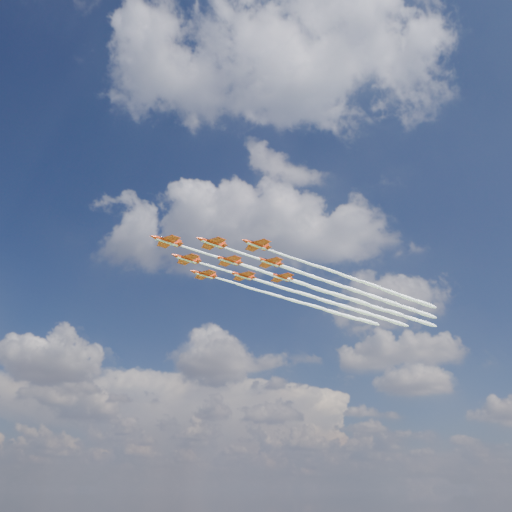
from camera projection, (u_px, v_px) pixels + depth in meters
The scene contains 9 objects.
jet_lead at pixel (287, 279), 168.59m from camera, with size 69.29×71.95×2.53m.
jet_row2_port at pixel (324, 280), 169.68m from camera, with size 69.29×71.95×2.53m.
jet_row2_starb at pixel (297, 292), 179.66m from camera, with size 69.29×71.95×2.53m.
jet_row3_port at pixel (361, 282), 170.76m from camera, with size 69.29×71.95×2.53m.
jet_row3_centre at pixel (332, 293), 180.74m from camera, with size 69.29×71.95×2.53m.
jet_row3_starb at pixel (305, 304), 190.72m from camera, with size 69.29×71.95×2.53m.
jet_row4_port at pixel (366, 294), 181.82m from camera, with size 69.29×71.95×2.53m.
jet_row4_starb at pixel (338, 305), 191.80m from camera, with size 69.29×71.95×2.53m.
jet_tail at pixel (371, 306), 192.89m from camera, with size 69.29×71.95×2.53m.
Camera 1 is at (26.98, -141.63, 24.34)m, focal length 35.00 mm.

